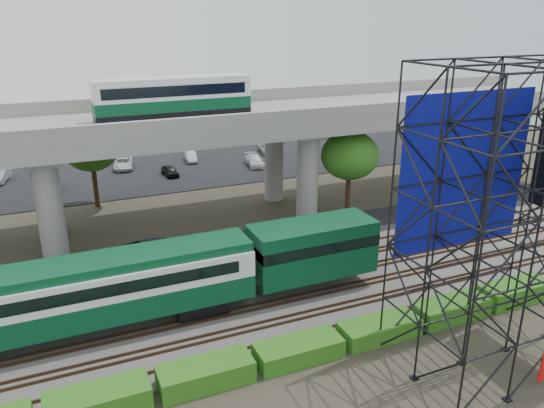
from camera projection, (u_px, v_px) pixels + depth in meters
name	position (u px, v px, depth m)	size (l,w,h in m)	color
ground	(251.00, 322.00, 31.01)	(140.00, 140.00, 0.00)	#474233
ballast_bed	(239.00, 304.00, 32.70)	(90.00, 12.00, 0.20)	slate
service_road	(200.00, 251.00, 40.06)	(90.00, 5.00, 0.08)	black
parking_lot	(143.00, 171.00, 60.35)	(90.00, 18.00, 0.08)	black
harbor_water	(115.00, 134.00, 79.35)	(140.00, 40.00, 0.03)	#476476
rail_tracks	(239.00, 301.00, 32.64)	(90.00, 9.52, 0.16)	#472D1E
commuter_train	(121.00, 285.00, 29.19)	(29.30, 3.06, 4.30)	black
overpass	(176.00, 131.00, 42.03)	(80.00, 12.00, 12.40)	#9E9B93
scaffold_tower	(505.00, 225.00, 25.35)	(9.36, 6.36, 15.00)	black
hedge_strip	(299.00, 350.00, 27.48)	(34.60, 1.80, 1.20)	#2C6316
trees	(119.00, 169.00, 41.33)	(40.94, 16.94, 7.69)	#382314
suv	(159.00, 250.00, 38.38)	(2.54, 5.51, 1.53)	black
parked_cars	(147.00, 166.00, 60.09)	(37.43, 9.60, 1.28)	white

